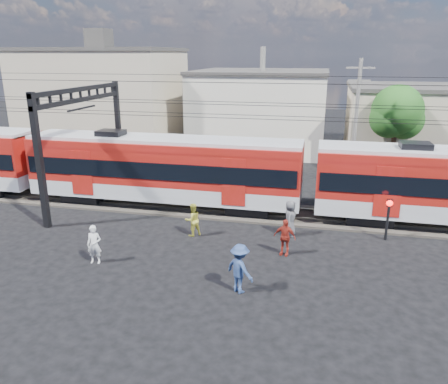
{
  "coord_description": "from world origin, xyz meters",
  "views": [
    {
      "loc": [
        3.84,
        -15.4,
        8.74
      ],
      "look_at": [
        -0.76,
        5.0,
        2.12
      ],
      "focal_mm": 35.0,
      "sensor_mm": 36.0,
      "label": 1
    }
  ],
  "objects_px": {
    "pedestrian_a": "(94,244)",
    "pedestrian_c": "(240,269)",
    "commuter_train": "(167,168)",
    "crossing_signal": "(388,212)"
  },
  "relations": [
    {
      "from": "pedestrian_a",
      "to": "pedestrian_c",
      "type": "xyz_separation_m",
      "value": [
        6.61,
        -1.02,
        0.12
      ]
    },
    {
      "from": "commuter_train",
      "to": "pedestrian_c",
      "type": "xyz_separation_m",
      "value": [
        6.01,
        -8.75,
        -1.42
      ]
    },
    {
      "from": "pedestrian_c",
      "to": "crossing_signal",
      "type": "bearing_deg",
      "value": -99.0
    },
    {
      "from": "commuter_train",
      "to": "pedestrian_c",
      "type": "height_order",
      "value": "commuter_train"
    },
    {
      "from": "pedestrian_a",
      "to": "crossing_signal",
      "type": "bearing_deg",
      "value": 15.34
    },
    {
      "from": "commuter_train",
      "to": "crossing_signal",
      "type": "bearing_deg",
      "value": -11.01
    },
    {
      "from": "commuter_train",
      "to": "pedestrian_c",
      "type": "relative_size",
      "value": 25.64
    },
    {
      "from": "pedestrian_a",
      "to": "crossing_signal",
      "type": "distance_m",
      "value": 13.81
    },
    {
      "from": "commuter_train",
      "to": "crossing_signal",
      "type": "height_order",
      "value": "commuter_train"
    },
    {
      "from": "pedestrian_c",
      "to": "crossing_signal",
      "type": "height_order",
      "value": "crossing_signal"
    }
  ]
}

